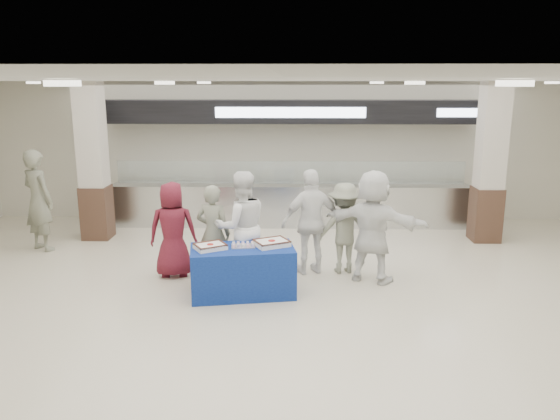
{
  "coord_description": "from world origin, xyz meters",
  "views": [
    {
      "loc": [
        0.04,
        -6.71,
        3.18
      ],
      "look_at": [
        -0.14,
        1.6,
        1.23
      ],
      "focal_mm": 35.0,
      "sensor_mm": 36.0,
      "label": 1
    }
  ],
  "objects_px": {
    "sheet_cake_right": "(272,242)",
    "civilian_white": "(373,226)",
    "sheet_cake_left": "(210,246)",
    "civilian_maroon": "(173,230)",
    "cupcake_tray": "(243,245)",
    "chef_tall": "(242,227)",
    "display_table": "(243,271)",
    "soldier_a": "(213,233)",
    "chef_short": "(312,222)",
    "soldier_b": "(344,228)",
    "soldier_bg": "(39,200)"
  },
  "relations": [
    {
      "from": "sheet_cake_right",
      "to": "civilian_white",
      "type": "height_order",
      "value": "civilian_white"
    },
    {
      "from": "sheet_cake_left",
      "to": "civilian_maroon",
      "type": "bearing_deg",
      "value": 129.99
    },
    {
      "from": "cupcake_tray",
      "to": "chef_tall",
      "type": "bearing_deg",
      "value": 97.26
    },
    {
      "from": "sheet_cake_right",
      "to": "chef_tall",
      "type": "distance_m",
      "value": 0.74
    },
    {
      "from": "sheet_cake_left",
      "to": "cupcake_tray",
      "type": "height_order",
      "value": "sheet_cake_left"
    },
    {
      "from": "display_table",
      "to": "soldier_a",
      "type": "relative_size",
      "value": 0.97
    },
    {
      "from": "chef_short",
      "to": "soldier_b",
      "type": "relative_size",
      "value": 1.16
    },
    {
      "from": "soldier_bg",
      "to": "sheet_cake_left",
      "type": "bearing_deg",
      "value": 178.54
    },
    {
      "from": "cupcake_tray",
      "to": "display_table",
      "type": "bearing_deg",
      "value": -102.21
    },
    {
      "from": "sheet_cake_right",
      "to": "sheet_cake_left",
      "type": "bearing_deg",
      "value": -168.3
    },
    {
      "from": "sheet_cake_left",
      "to": "civilian_white",
      "type": "distance_m",
      "value": 2.62
    },
    {
      "from": "soldier_b",
      "to": "soldier_bg",
      "type": "bearing_deg",
      "value": -19.81
    },
    {
      "from": "sheet_cake_left",
      "to": "civilian_maroon",
      "type": "height_order",
      "value": "civilian_maroon"
    },
    {
      "from": "cupcake_tray",
      "to": "chef_short",
      "type": "height_order",
      "value": "chef_short"
    },
    {
      "from": "cupcake_tray",
      "to": "chef_short",
      "type": "xyz_separation_m",
      "value": [
        1.07,
        0.97,
        0.11
      ]
    },
    {
      "from": "soldier_bg",
      "to": "soldier_a",
      "type": "bearing_deg",
      "value": -172.9
    },
    {
      "from": "sheet_cake_left",
      "to": "chef_tall",
      "type": "xyz_separation_m",
      "value": [
        0.41,
        0.72,
        0.11
      ]
    },
    {
      "from": "soldier_bg",
      "to": "chef_tall",
      "type": "bearing_deg",
      "value": -170.43
    },
    {
      "from": "soldier_b",
      "to": "display_table",
      "type": "bearing_deg",
      "value": 24.9
    },
    {
      "from": "chef_tall",
      "to": "soldier_b",
      "type": "relative_size",
      "value": 1.17
    },
    {
      "from": "soldier_a",
      "to": "chef_short",
      "type": "xyz_separation_m",
      "value": [
        1.61,
        0.37,
        0.1
      ]
    },
    {
      "from": "display_table",
      "to": "soldier_b",
      "type": "relative_size",
      "value": 1.0
    },
    {
      "from": "sheet_cake_right",
      "to": "soldier_b",
      "type": "relative_size",
      "value": 0.39
    },
    {
      "from": "civilian_white",
      "to": "sheet_cake_left",
      "type": "bearing_deg",
      "value": 41.03
    },
    {
      "from": "display_table",
      "to": "soldier_a",
      "type": "xyz_separation_m",
      "value": [
        -0.53,
        0.64,
        0.42
      ]
    },
    {
      "from": "chef_tall",
      "to": "chef_short",
      "type": "bearing_deg",
      "value": 178.99
    },
    {
      "from": "sheet_cake_left",
      "to": "civilian_maroon",
      "type": "relative_size",
      "value": 0.34
    },
    {
      "from": "soldier_b",
      "to": "soldier_bg",
      "type": "relative_size",
      "value": 0.79
    },
    {
      "from": "cupcake_tray",
      "to": "chef_tall",
      "type": "distance_m",
      "value": 0.61
    },
    {
      "from": "display_table",
      "to": "cupcake_tray",
      "type": "xyz_separation_m",
      "value": [
        0.01,
        0.05,
        0.4
      ]
    },
    {
      "from": "soldier_a",
      "to": "chef_tall",
      "type": "relative_size",
      "value": 0.88
    },
    {
      "from": "civilian_maroon",
      "to": "chef_short",
      "type": "bearing_deg",
      "value": 178.25
    },
    {
      "from": "cupcake_tray",
      "to": "soldier_a",
      "type": "bearing_deg",
      "value": 132.1
    },
    {
      "from": "display_table",
      "to": "sheet_cake_left",
      "type": "height_order",
      "value": "sheet_cake_left"
    },
    {
      "from": "chef_tall",
      "to": "civilian_white",
      "type": "xyz_separation_m",
      "value": [
        2.11,
        0.0,
        0.02
      ]
    },
    {
      "from": "civilian_maroon",
      "to": "civilian_white",
      "type": "height_order",
      "value": "civilian_white"
    },
    {
      "from": "chef_tall",
      "to": "civilian_white",
      "type": "relative_size",
      "value": 0.98
    },
    {
      "from": "display_table",
      "to": "soldier_a",
      "type": "bearing_deg",
      "value": 119.92
    },
    {
      "from": "civilian_maroon",
      "to": "soldier_a",
      "type": "distance_m",
      "value": 0.72
    },
    {
      "from": "civilian_maroon",
      "to": "sheet_cake_left",
      "type": "bearing_deg",
      "value": 123.24
    },
    {
      "from": "sheet_cake_right",
      "to": "soldier_b",
      "type": "xyz_separation_m",
      "value": [
        1.19,
        0.97,
        -0.03
      ]
    },
    {
      "from": "civilian_white",
      "to": "civilian_maroon",
      "type": "bearing_deg",
      "value": 22.0
    },
    {
      "from": "display_table",
      "to": "civilian_white",
      "type": "distance_m",
      "value": 2.21
    },
    {
      "from": "civilian_maroon",
      "to": "civilian_white",
      "type": "relative_size",
      "value": 0.87
    },
    {
      "from": "civilian_maroon",
      "to": "soldier_b",
      "type": "xyz_separation_m",
      "value": [
        2.85,
        0.26,
        -0.03
      ]
    },
    {
      "from": "soldier_a",
      "to": "sheet_cake_left",
      "type": "bearing_deg",
      "value": 110.49
    },
    {
      "from": "chef_short",
      "to": "soldier_bg",
      "type": "xyz_separation_m",
      "value": [
        -5.18,
        1.21,
        0.08
      ]
    },
    {
      "from": "sheet_cake_left",
      "to": "chef_tall",
      "type": "relative_size",
      "value": 0.3
    },
    {
      "from": "sheet_cake_left",
      "to": "sheet_cake_right",
      "type": "bearing_deg",
      "value": 11.7
    },
    {
      "from": "display_table",
      "to": "civilian_white",
      "type": "xyz_separation_m",
      "value": [
        2.05,
        0.64,
        0.55
      ]
    }
  ]
}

